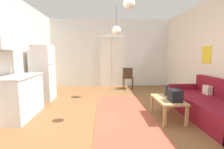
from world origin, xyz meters
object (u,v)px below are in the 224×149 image
Objects in this scene: coffee_table at (168,101)px; handbag at (175,95)px; pendant_lamp_near at (129,3)px; pendant_lamp_far at (116,31)px; couch at (214,107)px; refrigerator at (43,73)px; accent_chair at (128,77)px; bamboo_vase at (166,90)px.

coffee_table is 2.47× the size of handbag.
pendant_lamp_near is 1.82m from pendant_lamp_far.
pendant_lamp_near is at bearing 175.69° from handbag.
pendant_lamp_far is (-1.94, 1.79, 1.83)m from couch.
handbag is 0.57× the size of pendant_lamp_near.
handbag is 0.21× the size of refrigerator.
couch is 4.49m from refrigerator.
accent_chair is (-1.38, 2.98, 0.23)m from couch.
bamboo_vase is (-0.90, 0.36, 0.30)m from couch.
refrigerator is 3.20m from pendant_lamp_near.
pendant_lamp_near reaches higher than accent_chair.
bamboo_vase is 2.04m from pendant_lamp_near.
coffee_table is 2.61m from pendant_lamp_far.
handbag is (0.07, -0.17, 0.18)m from coffee_table.
bamboo_vase is (0.07, 0.27, 0.18)m from coffee_table.
handbag is at bearing -90.03° from bamboo_vase.
bamboo_vase is 2.34m from pendant_lamp_far.
accent_chair is (-0.48, 2.61, -0.06)m from bamboo_vase.
bamboo_vase reaches higher than coffee_table.
pendant_lamp_near reaches higher than couch.
accent_chair is (-0.47, 3.06, -0.06)m from handbag.
bamboo_vase is at bearing -21.55° from refrigerator.
handbag is at bearing -68.55° from coffee_table.
bamboo_vase is at bearing 115.43° from accent_chair.
pendant_lamp_near is at bearing -86.98° from pendant_lamp_far.
refrigerator is (-4.14, 1.64, 0.56)m from couch.
refrigerator is 1.86× the size of pendant_lamp_far.
accent_chair is at bearing 100.30° from bamboo_vase.
accent_chair is at bearing 81.02° from pendant_lamp_near.
coffee_table is 2.14m from pendant_lamp_near.
pendant_lamp_far is (-0.57, -1.19, 1.60)m from accent_chair.
pendant_lamp_near is (-0.47, -2.99, 1.83)m from accent_chair.
handbag is 3.09m from accent_chair.
coffee_table is 1.40× the size of pendant_lamp_near.
couch is 0.95m from handbag.
refrigerator reaches higher than bamboo_vase.
refrigerator is 1.92× the size of accent_chair.
coffee_table is at bearing 6.50° from pendant_lamp_near.
pendant_lamp_far is at bearing 119.81° from coffee_table.
bamboo_vase is 0.44m from handbag.
refrigerator is at bearing 144.26° from pendant_lamp_near.
handbag is 2.01m from pendant_lamp_near.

